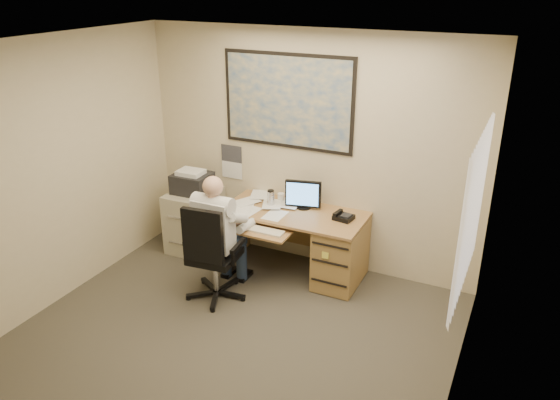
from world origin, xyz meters
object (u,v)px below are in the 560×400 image
at_px(filing_cabinet, 194,215).
at_px(office_chair, 213,271).
at_px(desk, 321,242).
at_px(person, 216,238).

xyz_separation_m(filing_cabinet, office_chair, (0.82, -0.89, -0.12)).
bearing_deg(filing_cabinet, desk, -1.28).
height_order(filing_cabinet, person, person).
bearing_deg(office_chair, person, 80.60).
distance_m(filing_cabinet, person, 1.18).
relative_size(desk, office_chair, 1.45).
bearing_deg(desk, filing_cabinet, -179.34).
distance_m(filing_cabinet, office_chair, 1.22).
relative_size(desk, person, 1.18).
relative_size(desk, filing_cabinet, 1.54).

